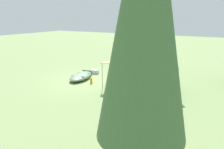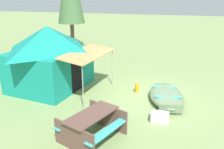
% 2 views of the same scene
% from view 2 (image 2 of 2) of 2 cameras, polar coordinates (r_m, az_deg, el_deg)
% --- Properties ---
extents(ground_plane, '(80.00, 80.00, 0.00)m').
position_cam_2_polar(ground_plane, '(9.73, 8.28, -5.60)').
color(ground_plane, '#7E945A').
extents(beached_rowboat, '(2.77, 1.78, 0.42)m').
position_cam_2_polar(beached_rowboat, '(9.57, 12.92, -4.92)').
color(beached_rowboat, '#657B59').
rests_on(beached_rowboat, ground_plane).
extents(canvas_cabin_tent, '(3.74, 4.31, 2.73)m').
position_cam_2_polar(canvas_cabin_tent, '(10.67, -14.84, 4.24)').
color(canvas_cabin_tent, '#15867A').
rests_on(canvas_cabin_tent, ground_plane).
extents(picnic_table, '(2.07, 1.92, 0.79)m').
position_cam_2_polar(picnic_table, '(6.94, -4.86, -11.61)').
color(picnic_table, brown).
rests_on(picnic_table, ground_plane).
extents(cooler_box, '(0.39, 0.59, 0.32)m').
position_cam_2_polar(cooler_box, '(8.04, 11.47, -10.05)').
color(cooler_box, silver).
rests_on(cooler_box, ground_plane).
extents(fuel_can, '(0.21, 0.21, 0.38)m').
position_cam_2_polar(fuel_can, '(10.15, 6.01, -3.27)').
color(fuel_can, orange).
rests_on(fuel_can, ground_plane).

